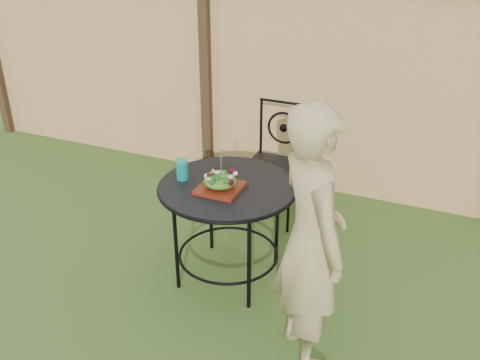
{
  "coord_description": "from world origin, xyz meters",
  "views": [
    {
      "loc": [
        0.9,
        -2.17,
        2.34
      ],
      "look_at": [
        -0.33,
        0.69,
        0.75
      ],
      "focal_mm": 40.0,
      "sensor_mm": 36.0,
      "label": 1
    }
  ],
  "objects": [
    {
      "name": "patio_chair",
      "position": [
        -0.4,
        1.6,
        0.5
      ],
      "size": [
        0.46,
        0.46,
        0.95
      ],
      "color": "black",
      "rests_on": "ground"
    },
    {
      "name": "fork",
      "position": [
        -0.4,
        0.56,
        0.92
      ],
      "size": [
        0.01,
        0.01,
        0.18
      ],
      "primitive_type": "cylinder",
      "color": "silver",
      "rests_on": "salad"
    },
    {
      "name": "salad_plate",
      "position": [
        -0.41,
        0.56,
        0.74
      ],
      "size": [
        0.27,
        0.27,
        0.02
      ],
      "primitive_type": "cube",
      "color": "#4A160A",
      "rests_on": "patio_table"
    },
    {
      "name": "salad",
      "position": [
        -0.41,
        0.56,
        0.79
      ],
      "size": [
        0.21,
        0.21,
        0.08
      ],
      "primitive_type": "ellipsoid",
      "color": "#235614",
      "rests_on": "salad_plate"
    },
    {
      "name": "patio_table",
      "position": [
        -0.4,
        0.64,
        0.59
      ],
      "size": [
        0.92,
        0.92,
        0.72
      ],
      "color": "black",
      "rests_on": "ground"
    },
    {
      "name": "fence",
      "position": [
        -0.0,
        2.19,
        0.95
      ],
      "size": [
        8.0,
        0.12,
        1.9
      ],
      "color": "#EAB573",
      "rests_on": "ground"
    },
    {
      "name": "drinking_glass",
      "position": [
        -0.71,
        0.6,
        0.79
      ],
      "size": [
        0.08,
        0.08,
        0.14
      ],
      "primitive_type": "cylinder",
      "color": "#0B877A",
      "rests_on": "patio_table"
    },
    {
      "name": "diner",
      "position": [
        0.31,
        0.14,
        0.78
      ],
      "size": [
        0.65,
        0.67,
        1.55
      ],
      "primitive_type": "imported",
      "rotation": [
        0.0,
        0.0,
        2.26
      ],
      "color": "tan",
      "rests_on": "ground"
    },
    {
      "name": "ground",
      "position": [
        0.0,
        0.0,
        0.0
      ],
      "size": [
        60.0,
        60.0,
        0.0
      ],
      "primitive_type": "plane",
      "color": "#274516",
      "rests_on": "ground"
    }
  ]
}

